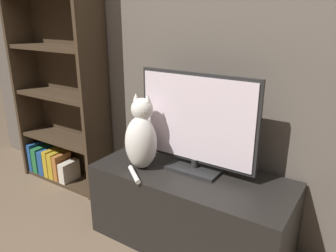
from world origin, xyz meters
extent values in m
cube|color=#60564C|center=(0.00, 1.22, 1.30)|extent=(4.80, 0.05, 2.60)
cube|color=black|center=(0.00, 0.92, 0.24)|extent=(1.20, 0.52, 0.48)
cube|color=black|center=(-0.01, 0.98, 0.49)|extent=(0.32, 0.19, 0.02)
cylinder|color=black|center=(-0.01, 0.98, 0.52)|extent=(0.04, 0.04, 0.05)
cube|color=black|center=(-0.01, 0.99, 0.80)|extent=(0.75, 0.02, 0.54)
cube|color=silver|center=(-0.01, 0.97, 0.80)|extent=(0.71, 0.01, 0.50)
ellipsoid|color=silver|center=(-0.30, 0.83, 0.64)|extent=(0.24, 0.23, 0.33)
ellipsoid|color=black|center=(-0.32, 0.89, 0.63)|extent=(0.12, 0.09, 0.18)
sphere|color=silver|center=(-0.31, 0.86, 0.85)|extent=(0.17, 0.17, 0.13)
cone|color=silver|center=(-0.34, 0.85, 0.92)|extent=(0.04, 0.04, 0.04)
cone|color=silver|center=(-0.27, 0.87, 0.92)|extent=(0.04, 0.04, 0.04)
cylinder|color=silver|center=(-0.26, 0.71, 0.49)|extent=(0.17, 0.14, 0.03)
cube|color=#3D2D1E|center=(-1.70, 1.05, 0.95)|extent=(0.03, 0.28, 1.89)
cube|color=#3D2D1E|center=(-0.89, 1.05, 0.95)|extent=(0.03, 0.28, 1.89)
cube|color=#3D2D1E|center=(-1.30, 1.18, 0.95)|extent=(0.84, 0.03, 1.89)
cube|color=#3D2D1E|center=(-1.30, 1.05, 0.01)|extent=(0.78, 0.25, 0.03)
cube|color=#3D2D1E|center=(-1.30, 1.05, 0.39)|extent=(0.78, 0.25, 0.03)
cube|color=#3D2D1E|center=(-1.30, 1.05, 0.76)|extent=(0.78, 0.25, 0.03)
cube|color=#3D2D1E|center=(-1.30, 1.05, 1.13)|extent=(0.78, 0.25, 0.03)
cube|color=navy|center=(-1.65, 1.03, 0.16)|extent=(0.04, 0.21, 0.25)
cube|color=#236B38|center=(-1.59, 1.02, 0.14)|extent=(0.06, 0.20, 0.23)
cube|color=navy|center=(-1.50, 1.01, 0.14)|extent=(0.07, 0.16, 0.22)
cube|color=#B79323|center=(-1.44, 1.01, 0.15)|extent=(0.05, 0.18, 0.24)
cube|color=#B79323|center=(-1.37, 1.02, 0.15)|extent=(0.06, 0.20, 0.23)
cube|color=#AD662D|center=(-1.31, 1.01, 0.14)|extent=(0.05, 0.17, 0.22)
cube|color=beige|center=(-1.23, 1.01, 0.12)|extent=(0.07, 0.18, 0.17)
camera|label=1|loc=(0.84, -0.61, 1.38)|focal=35.00mm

